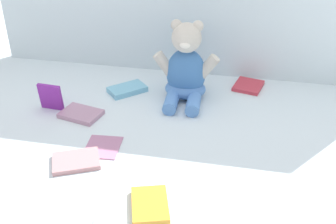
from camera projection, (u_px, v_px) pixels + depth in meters
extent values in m
plane|color=silver|center=(173.00, 123.00, 1.37)|extent=(3.20, 3.20, 0.00)
ellipsoid|color=#3F72B2|center=(186.00, 73.00, 1.48)|extent=(0.14, 0.11, 0.18)
ellipsoid|color=#598CD1|center=(185.00, 89.00, 1.51)|extent=(0.15, 0.12, 0.06)
sphere|color=beige|center=(187.00, 38.00, 1.41)|extent=(0.11, 0.11, 0.10)
ellipsoid|color=white|center=(185.00, 44.00, 1.38)|extent=(0.04, 0.03, 0.03)
sphere|color=beige|center=(177.00, 25.00, 1.40)|extent=(0.04, 0.04, 0.04)
sphere|color=beige|center=(198.00, 26.00, 1.40)|extent=(0.04, 0.04, 0.04)
cylinder|color=beige|center=(165.00, 64.00, 1.47)|extent=(0.08, 0.04, 0.10)
cylinder|color=beige|center=(207.00, 67.00, 1.45)|extent=(0.08, 0.04, 0.10)
cylinder|color=#598CD1|center=(171.00, 103.00, 1.44)|extent=(0.05, 0.10, 0.05)
cylinder|color=#598CD1|center=(193.00, 104.00, 1.43)|extent=(0.05, 0.10, 0.05)
cube|color=#7E2493|center=(51.00, 97.00, 1.42)|extent=(0.08, 0.03, 0.09)
cube|color=#9494AD|center=(69.00, 223.00, 0.98)|extent=(0.11, 0.09, 0.02)
cube|color=#AE7A7D|center=(76.00, 161.00, 1.19)|extent=(0.16, 0.14, 0.01)
cube|color=#C13443|center=(248.00, 86.00, 1.58)|extent=(0.12, 0.13, 0.01)
cube|color=#AE7E98|center=(81.00, 114.00, 1.41)|extent=(0.15, 0.12, 0.01)
cube|color=gold|center=(150.00, 205.00, 1.03)|extent=(0.12, 0.15, 0.02)
cube|color=#74BAD6|center=(127.00, 89.00, 1.55)|extent=(0.15, 0.15, 0.02)
cube|color=#AE6E91|center=(103.00, 146.00, 1.25)|extent=(0.11, 0.12, 0.01)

